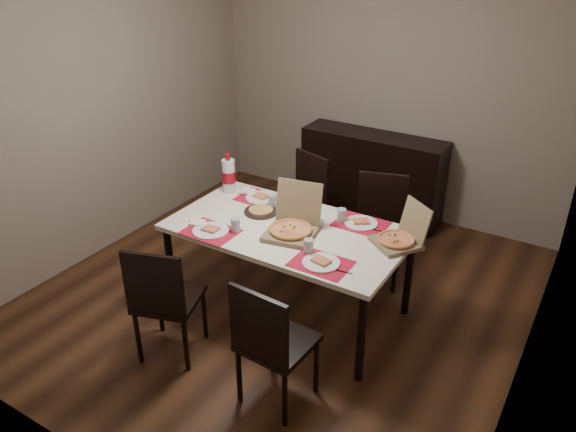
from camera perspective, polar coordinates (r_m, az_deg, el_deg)
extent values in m
cube|color=#462815|center=(4.84, -0.52, -8.02)|extent=(3.80, 4.00, 0.02)
cube|color=gray|center=(5.94, 9.98, 12.40)|extent=(3.80, 0.02, 2.60)
cube|color=gray|center=(5.43, -18.23, 10.03)|extent=(0.02, 4.00, 2.60)
cube|color=gray|center=(3.67, 25.63, 0.49)|extent=(0.02, 4.00, 2.60)
cube|color=black|center=(6.01, 8.49, 4.10)|extent=(1.50, 0.40, 0.90)
cube|color=#F1E5CB|center=(4.28, 0.00, -1.43)|extent=(1.80, 1.00, 0.04)
cylinder|color=black|center=(4.63, -11.85, -5.10)|extent=(0.06, 0.06, 0.71)
cylinder|color=black|center=(3.85, 7.44, -12.20)|extent=(0.06, 0.06, 0.71)
cylinder|color=black|center=(5.20, -5.37, -0.73)|extent=(0.06, 0.06, 0.71)
cylinder|color=black|center=(4.52, 12.14, -5.95)|extent=(0.06, 0.06, 0.71)
cube|color=black|center=(4.09, -11.99, -8.25)|extent=(0.53, 0.53, 0.04)
cube|color=black|center=(3.81, -13.51, -6.78)|extent=(0.41, 0.16, 0.46)
cylinder|color=black|center=(4.18, -14.99, -11.85)|extent=(0.04, 0.04, 0.43)
cylinder|color=black|center=(4.04, -10.34, -12.80)|extent=(0.04, 0.04, 0.43)
cylinder|color=black|center=(4.43, -12.89, -9.06)|extent=(0.04, 0.04, 0.43)
cylinder|color=black|center=(4.30, -8.49, -9.84)|extent=(0.04, 0.04, 0.43)
cube|color=black|center=(3.64, -1.05, -12.72)|extent=(0.44, 0.44, 0.04)
cube|color=black|center=(3.36, -3.02, -11.15)|extent=(0.42, 0.05, 0.46)
cylinder|color=black|center=(3.77, -4.99, -15.85)|extent=(0.04, 0.04, 0.43)
cylinder|color=black|center=(3.61, -0.34, -18.14)|extent=(0.04, 0.04, 0.43)
cylinder|color=black|center=(3.98, -1.63, -12.99)|extent=(0.04, 0.04, 0.43)
cylinder|color=black|center=(3.83, 2.87, -14.97)|extent=(0.04, 0.04, 0.43)
cube|color=black|center=(5.26, 0.89, 0.93)|extent=(0.53, 0.53, 0.04)
cube|color=black|center=(5.28, 2.44, 3.97)|extent=(0.41, 0.15, 0.46)
cylinder|color=black|center=(5.37, 3.58, -1.39)|extent=(0.04, 0.04, 0.43)
cylinder|color=black|center=(5.60, 1.00, -0.07)|extent=(0.04, 0.04, 0.43)
cylinder|color=black|center=(5.15, 0.73, -2.67)|extent=(0.04, 0.04, 0.43)
cylinder|color=black|center=(5.39, -1.83, -1.23)|extent=(0.04, 0.04, 0.43)
cube|color=black|center=(4.87, 9.10, -1.77)|extent=(0.52, 0.52, 0.04)
cube|color=black|center=(4.93, 9.55, 1.81)|extent=(0.41, 0.15, 0.46)
cylinder|color=black|center=(5.13, 11.12, -3.35)|extent=(0.04, 0.04, 0.43)
cylinder|color=black|center=(5.16, 7.14, -2.88)|extent=(0.04, 0.04, 0.43)
cylinder|color=black|center=(4.83, 10.79, -5.47)|extent=(0.04, 0.04, 0.43)
cylinder|color=black|center=(4.85, 6.55, -4.96)|extent=(0.04, 0.04, 0.43)
cube|color=red|center=(4.26, -7.86, -1.58)|extent=(0.40, 0.30, 0.00)
cylinder|color=white|center=(4.25, -7.86, -1.48)|extent=(0.27, 0.27, 0.01)
cube|color=#E9BF74|center=(4.24, -7.87, -1.30)|extent=(0.12, 0.09, 0.02)
cylinder|color=#9D9FA7|center=(4.21, -5.36, -0.93)|extent=(0.07, 0.07, 0.11)
cube|color=#B2B2B7|center=(4.38, -8.99, -0.77)|extent=(0.20, 0.04, 0.00)
cube|color=white|center=(4.37, -9.18, -0.69)|extent=(0.13, 0.13, 0.02)
cube|color=red|center=(3.83, 3.38, -4.85)|extent=(0.40, 0.30, 0.00)
cylinder|color=white|center=(3.83, 3.38, -4.75)|extent=(0.26, 0.26, 0.01)
cube|color=#E9BF74|center=(3.82, 3.39, -4.56)|extent=(0.14, 0.11, 0.02)
cylinder|color=#9D9FA7|center=(3.92, 2.09, -3.12)|extent=(0.07, 0.07, 0.11)
cube|color=#B2B2B7|center=(3.77, 5.12, -5.57)|extent=(0.20, 0.04, 0.00)
cube|color=red|center=(4.73, -2.71, 1.79)|extent=(0.40, 0.30, 0.00)
cylinder|color=white|center=(4.73, -2.71, 1.88)|extent=(0.27, 0.27, 0.01)
cube|color=#E9BF74|center=(4.72, -2.72, 2.04)|extent=(0.13, 0.10, 0.02)
cylinder|color=#9D9FA7|center=(4.57, -1.57, 1.56)|extent=(0.07, 0.07, 0.11)
cube|color=#B2B2B7|center=(4.79, -4.14, 2.08)|extent=(0.20, 0.04, 0.00)
cube|color=white|center=(4.84, -4.02, 2.52)|extent=(0.13, 0.13, 0.02)
cube|color=red|center=(4.36, 7.42, -0.80)|extent=(0.40, 0.30, 0.00)
cylinder|color=white|center=(4.36, 7.42, -0.71)|extent=(0.26, 0.26, 0.01)
cube|color=#E9BF74|center=(4.35, 7.43, -0.53)|extent=(0.15, 0.14, 0.02)
cylinder|color=#9D9FA7|center=(4.35, 5.45, 0.06)|extent=(0.07, 0.07, 0.11)
cube|color=#B2B2B7|center=(4.28, 9.12, -1.50)|extent=(0.20, 0.04, 0.00)
cube|color=white|center=(4.24, 1.07, -1.33)|extent=(0.16, 0.16, 0.02)
cube|color=#766344|center=(4.16, 0.28, -1.77)|extent=(0.41, 0.41, 0.04)
cube|color=#766344|center=(4.22, 1.13, 1.46)|extent=(0.36, 0.14, 0.32)
cylinder|color=#E9BF74|center=(4.15, 0.28, -1.45)|extent=(0.36, 0.36, 0.02)
cube|color=#766344|center=(4.12, 10.88, -2.70)|extent=(0.42, 0.42, 0.03)
cube|color=#766344|center=(4.12, 12.82, -0.45)|extent=(0.28, 0.23, 0.27)
cylinder|color=#E9BF74|center=(4.10, 10.91, -2.41)|extent=(0.36, 0.36, 0.02)
cylinder|color=black|center=(4.50, -2.76, 0.45)|extent=(0.27, 0.27, 0.01)
cylinder|color=tan|center=(4.50, -2.77, 0.62)|extent=(0.20, 0.20, 0.02)
imported|color=white|center=(4.30, 2.78, -0.78)|extent=(0.16, 0.16, 0.03)
cylinder|color=silver|center=(4.83, -6.03, 4.07)|extent=(0.11, 0.11, 0.29)
cylinder|color=#9A0715|center=(4.83, -6.03, 4.00)|extent=(0.12, 0.12, 0.10)
cylinder|color=#9A0715|center=(4.77, -6.14, 5.97)|extent=(0.04, 0.04, 0.06)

